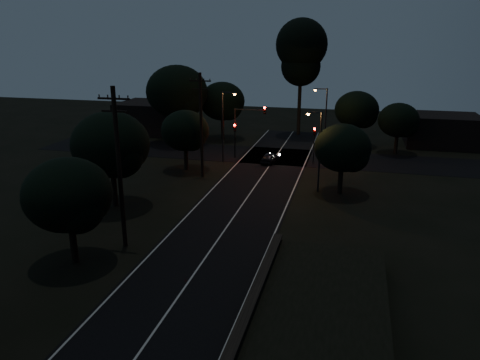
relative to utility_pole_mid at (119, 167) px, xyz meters
The scene contains 21 objects.
road_surface 18.13m from the utility_pole_mid, 69.58° to the left, with size 60.00×70.00×0.03m.
utility_pole_mid is the anchor object (origin of this frame).
utility_pole_far 17.00m from the utility_pole_mid, 90.00° to the left, with size 2.20×0.30×10.50m.
tree_left_b 3.80m from the utility_pole_mid, 120.15° to the right, with size 5.46×5.46×6.94m.
tree_left_c 8.10m from the utility_pole_mid, 121.88° to the left, with size 6.43×6.43×8.12m.
tree_left_d 19.10m from the utility_pole_mid, 97.00° to the left, with size 5.08×5.08×6.45m.
tree_far_nw 34.99m from the utility_pole_mid, 94.56° to the left, with size 6.17×6.17×7.82m.
tree_far_w 31.80m from the utility_pole_mid, 104.05° to the left, with size 8.04×8.04×10.25m.
tree_far_ne 38.07m from the utility_pole_mid, 66.46° to the left, with size 5.60×5.60×7.09m.
tree_far_e 37.78m from the utility_pole_mid, 57.69° to the left, with size 4.86×4.86×6.16m.
tree_right_a 20.62m from the utility_pole_mid, 46.41° to the left, with size 5.09×5.09×6.47m.
tall_pine 41.04m from the utility_pole_mid, 80.07° to the left, with size 7.12×7.12×16.17m.
building_left 39.72m from the utility_pole_mid, 110.73° to the left, with size 10.00×8.00×4.40m, color black.
building_right 46.19m from the utility_pole_mid, 55.62° to the left, with size 9.00×7.00×4.00m, color black.
signal_left 25.19m from the utility_pole_mid, 86.79° to the left, with size 0.28×0.35×4.10m.
signal_right 27.30m from the utility_pole_mid, 67.01° to the left, with size 0.28×0.35×4.10m.
signal_mast 25.22m from the utility_pole_mid, 82.96° to the left, with size 3.70×0.35×6.25m.
streetlight_a 23.04m from the utility_pole_mid, 88.27° to the left, with size 1.66×0.26×8.00m.
streetlight_b 31.15m from the utility_pole_mid, 68.70° to the left, with size 1.66×0.26×8.00m.
streetlight_c 19.15m from the utility_pole_mid, 51.74° to the left, with size 1.46×0.26×7.50m.
car 25.14m from the utility_pole_mid, 76.36° to the left, with size 1.39×3.45×1.18m, color black.
Camera 1 is at (8.95, -11.89, 14.19)m, focal length 35.00 mm.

